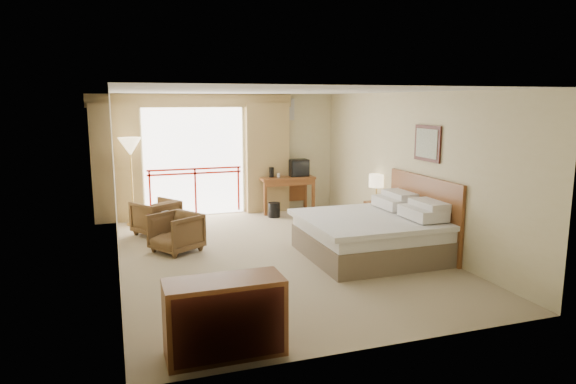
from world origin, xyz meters
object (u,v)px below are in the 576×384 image
object	(u,v)px
side_table	(160,221)
nightstand	(377,216)
bed	(372,234)
armchair_near	(177,251)
tv	(298,168)
dresser	(225,317)
wastebasket	(274,210)
table_lamp	(377,181)
floor_lamp	(130,150)
desk	(285,184)
armchair_far	(157,234)

from	to	relation	value
side_table	nightstand	bearing A→B (deg)	-9.78
side_table	bed	bearing A→B (deg)	-34.88
nightstand	side_table	world-z (taller)	nightstand
bed	armchair_near	distance (m)	3.34
tv	side_table	xyz separation A→B (m)	(-3.29, -1.49, -0.67)
tv	side_table	size ratio (longest dim) A/B	0.87
bed	side_table	bearing A→B (deg)	145.12
dresser	wastebasket	bearing A→B (deg)	72.37
bed	table_lamp	distance (m)	1.93
floor_lamp	armchair_near	bearing A→B (deg)	-74.78
side_table	armchair_near	bearing A→B (deg)	-79.10
bed	wastebasket	bearing A→B (deg)	101.96
table_lamp	tv	size ratio (longest dim) A/B	1.25
armchair_near	side_table	bearing A→B (deg)	158.69
wastebasket	armchair_near	world-z (taller)	armchair_near
tv	wastebasket	bearing A→B (deg)	-152.59
table_lamp	bed	bearing A→B (deg)	-120.03
bed	tv	world-z (taller)	tv
bed	floor_lamp	distance (m)	5.23
nightstand	table_lamp	size ratio (longest dim) A/B	1.02
desk	armchair_near	bearing A→B (deg)	-142.08
bed	table_lamp	world-z (taller)	table_lamp
nightstand	armchair_far	size ratio (longest dim) A/B	0.74
tv	dresser	distance (m)	7.02
bed	side_table	world-z (taller)	bed
nightstand	floor_lamp	bearing A→B (deg)	159.66
armchair_near	side_table	distance (m)	1.04
nightstand	dresser	distance (m)	5.67
armchair_near	armchair_far	bearing A→B (deg)	158.03
nightstand	side_table	xyz separation A→B (m)	(-4.16, 0.72, 0.07)
armchair_near	wastebasket	bearing A→B (deg)	97.54
armchair_near	floor_lamp	xyz separation A→B (m)	(-0.61, 2.24, 1.56)
table_lamp	floor_lamp	xyz separation A→B (m)	(-4.59, 1.95, 0.59)
desk	bed	bearing A→B (deg)	-90.12
nightstand	armchair_near	bearing A→B (deg)	-173.27
nightstand	armchair_far	distance (m)	4.34
armchair_near	floor_lamp	bearing A→B (deg)	163.00
nightstand	wastebasket	distance (m)	2.36
armchair_near	side_table	size ratio (longest dim) A/B	1.47
wastebasket	floor_lamp	bearing A→B (deg)	174.68
tv	floor_lamp	distance (m)	3.76
armchair_near	floor_lamp	distance (m)	2.80
bed	wastebasket	xyz separation A→B (m)	(-0.69, 3.27, -0.21)
armchair_far	armchair_near	xyz separation A→B (m)	(0.23, -1.28, 0.00)
dresser	tv	bearing A→B (deg)	68.19
bed	floor_lamp	xyz separation A→B (m)	(-3.67, 3.54, 1.18)
desk	tv	world-z (taller)	tv
nightstand	armchair_near	xyz separation A→B (m)	(-3.98, -0.24, -0.28)
bed	side_table	size ratio (longest dim) A/B	4.25
armchair_near	dresser	size ratio (longest dim) A/B	0.61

